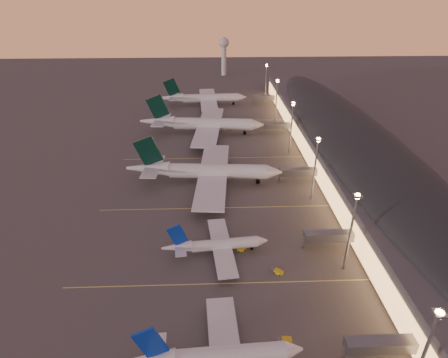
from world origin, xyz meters
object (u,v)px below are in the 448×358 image
airliner_wide_near (204,171)px  airliner_wide_mid (202,124)px  baggage_tug_b (285,340)px  airliner_wide_far (203,98)px  airliner_narrow_north (216,245)px  baggage_tug_c (239,249)px  baggage_tug_d (277,271)px  airliner_narrow_south (216,356)px  radar_tower (224,50)px

airliner_wide_near → airliner_wide_mid: bearing=96.0°
baggage_tug_b → airliner_wide_mid: bearing=104.0°
airliner_wide_near → airliner_wide_mid: airliner_wide_mid is taller
airliner_wide_far → airliner_wide_near: bearing=-91.7°
airliner_narrow_north → airliner_wide_far: (-5.70, 158.21, 1.88)m
airliner_wide_far → baggage_tug_b: (21.47, -191.60, -4.47)m
baggage_tug_c → baggage_tug_d: bearing=-58.8°
baggage_tug_b → airliner_wide_far: bearing=101.5°
airliner_wide_mid → baggage_tug_d: bearing=-72.7°
airliner_wide_mid → airliner_wide_near: bearing=-82.6°
airliner_wide_far → baggage_tug_d: airliner_wide_far is taller
airliner_wide_near → baggage_tug_c: 47.49m
airliner_narrow_south → radar_tower: radar_tower is taller
airliner_wide_near → airliner_wide_mid: size_ratio=0.95×
airliner_narrow_south → airliner_narrow_north: bearing=85.9°
airliner_narrow_south → airliner_wide_mid: 144.03m
airliner_narrow_south → airliner_wide_near: airliner_wide_near is taller
airliner_wide_mid → baggage_tug_c: size_ratio=15.71×
radar_tower → baggage_tug_c: (-4.46, -250.47, -21.31)m
airliner_narrow_south → baggage_tug_d: size_ratio=10.35×
airliner_wide_near → radar_tower: (15.93, 204.64, 16.49)m
airliner_wide_far → baggage_tug_c: (13.20, -157.30, -4.39)m
airliner_narrow_south → airliner_wide_near: 86.26m
airliner_wide_mid → baggage_tug_c: bearing=-77.1°
airliner_narrow_north → airliner_wide_far: bearing=86.2°
airliner_narrow_north → airliner_wide_far: size_ratio=0.55×
airliner_narrow_south → airliner_wide_mid: (-5.10, 143.92, 2.09)m
airliner_narrow_north → airliner_wide_far: airliner_wide_far is taller
airliner_wide_mid → baggage_tug_d: 116.75m
baggage_tug_c → airliner_narrow_south: bearing=-114.4°
airliner_narrow_south → baggage_tug_d: 35.12m
airliner_wide_near → baggage_tug_c: (11.46, -45.83, -4.82)m
radar_tower → airliner_wide_far: bearing=-100.7°
radar_tower → baggage_tug_b: (3.81, -284.77, -21.39)m
airliner_wide_near → baggage_tug_d: (21.79, -56.48, -4.88)m
airliner_narrow_north → baggage_tug_c: airliner_narrow_north is taller
baggage_tug_d → airliner_wide_far: bearing=138.0°
airliner_narrow_north → airliner_wide_near: airliner_wide_near is taller
airliner_narrow_north → baggage_tug_c: size_ratio=7.58×
airliner_narrow_north → airliner_wide_mid: 104.68m
airliner_narrow_south → baggage_tug_c: 41.27m
airliner_wide_near → airliner_wide_mid: 57.77m
airliner_wide_near → airliner_wide_far: airliner_wide_near is taller
airliner_narrow_south → airliner_wide_far: bearing=88.3°
baggage_tug_b → baggage_tug_c: size_ratio=0.83×
baggage_tug_c → baggage_tug_d: 14.83m
airliner_narrow_south → airliner_wide_mid: airliner_wide_mid is taller
baggage_tug_b → airliner_wide_near: bearing=109.0°
airliner_wide_far → airliner_narrow_south: bearing=-91.1°
radar_tower → baggage_tug_b: 285.60m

